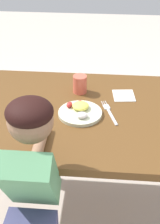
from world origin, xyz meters
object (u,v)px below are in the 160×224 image
spoon (45,110)px  drinking_cup (80,84)px  person (33,207)px  fork (109,112)px  plate (80,112)px

spoon → drinking_cup: size_ratio=1.92×
person → spoon: bearing=93.2°
fork → person: person is taller
plate → fork: (0.14, 0.02, -0.01)m
plate → person: (-0.15, -0.47, -0.16)m
plate → person: person is taller
plate → spoon: (-0.17, 0.01, -0.01)m
drinking_cup → person: (-0.13, -0.69, -0.19)m
plate → fork: size_ratio=1.01×
fork → spoon: bearing=74.6°
drinking_cup → person: person is taller
plate → drinking_cup: 0.22m
person → drinking_cup: bearing=79.4°
fork → drinking_cup: drinking_cup is taller
fork → person: bearing=131.4°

